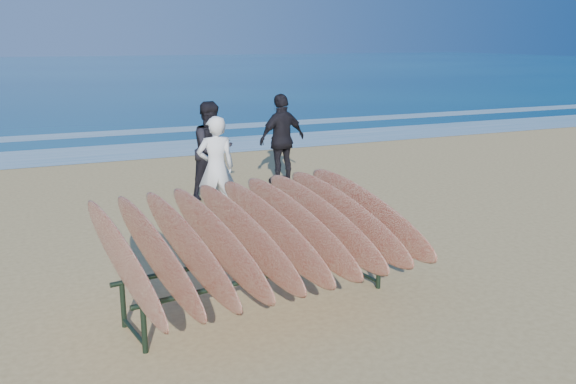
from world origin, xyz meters
The scene contains 8 objects.
ground centered at (0.00, 0.00, 0.00)m, with size 120.00×120.00×0.00m, color tan.
ocean centered at (0.00, 55.00, 0.01)m, with size 160.00×160.00×0.00m, color navy.
foam_near centered at (0.00, 10.00, 0.01)m, with size 160.00×160.00×0.00m, color white.
foam_far centered at (0.00, 13.50, 0.01)m, with size 160.00×160.00×0.00m, color white.
surfboard_rack centered at (-0.91, -0.53, 0.88)m, with size 3.53×3.00×1.41m.
person_white centered at (-0.34, 3.09, 0.87)m, with size 0.64×0.42×1.74m, color silver.
person_dark_a centered at (-0.02, 4.41, 0.92)m, with size 0.90×0.70×1.84m, color black.
person_dark_b centered at (1.65, 4.99, 0.94)m, with size 1.10×0.46×1.88m, color black.
Camera 1 is at (-3.14, -6.59, 2.99)m, focal length 38.00 mm.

